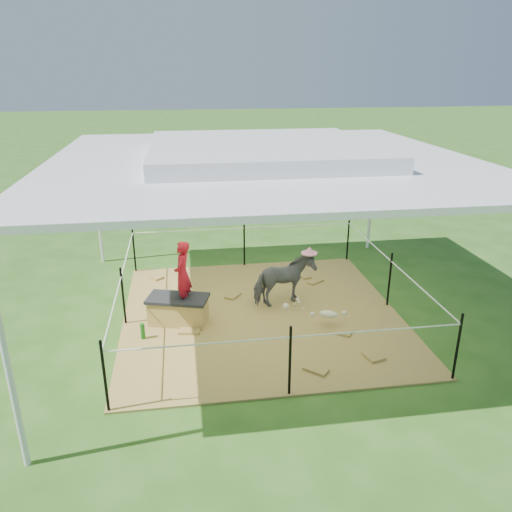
{
  "coord_description": "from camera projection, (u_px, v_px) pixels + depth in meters",
  "views": [
    {
      "loc": [
        -1.22,
        -7.49,
        3.95
      ],
      "look_at": [
        0.0,
        0.6,
        0.85
      ],
      "focal_mm": 35.0,
      "sensor_mm": 36.0,
      "label": 1
    }
  ],
  "objects": [
    {
      "name": "trash_barrel",
      "position": [
        352.0,
        197.0,
        14.28
      ],
      "size": [
        0.67,
        0.67,
        0.94
      ],
      "primitive_type": "cylinder",
      "rotation": [
        0.0,
        0.0,
        -0.12
      ],
      "color": "blue",
      "rests_on": "ground"
    },
    {
      "name": "woman",
      "position": [
        182.0,
        268.0,
        7.87
      ],
      "size": [
        0.36,
        0.45,
        1.09
      ],
      "primitive_type": "imported",
      "rotation": [
        0.0,
        0.0,
        -1.85
      ],
      "color": "red",
      "rests_on": "straw_bale"
    },
    {
      "name": "pony",
      "position": [
        284.0,
        281.0,
        8.66
      ],
      "size": [
        1.17,
        0.81,
        0.9
      ],
      "primitive_type": "imported",
      "rotation": [
        0.0,
        0.0,
        1.9
      ],
      "color": "#505155",
      "rests_on": "hay_patch"
    },
    {
      "name": "foal",
      "position": [
        329.0,
        313.0,
        7.99
      ],
      "size": [
        0.98,
        0.79,
        0.48
      ],
      "primitive_type": null,
      "rotation": [
        0.0,
        0.0,
        -0.43
      ],
      "color": "#C4B68F",
      "rests_on": "hay_patch"
    },
    {
      "name": "hay_patch",
      "position": [
        261.0,
        314.0,
        8.49
      ],
      "size": [
        4.6,
        4.6,
        0.03
      ],
      "primitive_type": "cube",
      "color": "brown",
      "rests_on": "ground"
    },
    {
      "name": "dark_cloth",
      "position": [
        178.0,
        298.0,
        8.04
      ],
      "size": [
        1.07,
        0.75,
        0.05
      ],
      "primitive_type": "cube",
      "rotation": [
        0.0,
        0.0,
        -0.28
      ],
      "color": "black",
      "rests_on": "straw_bale"
    },
    {
      "name": "picnic_table_far",
      "position": [
        354.0,
        179.0,
        17.1
      ],
      "size": [
        2.09,
        1.92,
        0.71
      ],
      "primitive_type": "cube",
      "rotation": [
        0.0,
        0.0,
        -0.53
      ],
      "color": "brown",
      "rests_on": "ground"
    },
    {
      "name": "picnic_table_near",
      "position": [
        282.0,
        187.0,
        16.06
      ],
      "size": [
        1.97,
        1.78,
        0.67
      ],
      "primitive_type": "cube",
      "rotation": [
        0.0,
        0.0,
        0.48
      ],
      "color": "#57311D",
      "rests_on": "ground"
    },
    {
      "name": "straw_bale",
      "position": [
        178.0,
        311.0,
        8.12
      ],
      "size": [
        1.0,
        0.69,
        0.4
      ],
      "primitive_type": "cube",
      "rotation": [
        0.0,
        0.0,
        -0.28
      ],
      "color": "#A9823D",
      "rests_on": "hay_patch"
    },
    {
      "name": "pink_hat",
      "position": [
        285.0,
        253.0,
        8.48
      ],
      "size": [
        0.28,
        0.28,
        0.13
      ],
      "primitive_type": "cylinder",
      "color": "pink",
      "rests_on": "pony"
    },
    {
      "name": "green_bottle",
      "position": [
        143.0,
        331.0,
        7.66
      ],
      "size": [
        0.09,
        0.09,
        0.25
      ],
      "primitive_type": "cylinder",
      "rotation": [
        0.0,
        0.0,
        -0.28
      ],
      "color": "#176A18",
      "rests_on": "hay_patch"
    },
    {
      "name": "distant_person",
      "position": [
        290.0,
        184.0,
        15.55
      ],
      "size": [
        0.54,
        0.43,
        1.1
      ],
      "primitive_type": "imported",
      "rotation": [
        0.0,
        0.0,
        3.12
      ],
      "color": "#3055B7",
      "rests_on": "ground"
    },
    {
      "name": "rope_fence",
      "position": [
        261.0,
        280.0,
        8.27
      ],
      "size": [
        4.54,
        4.54,
        1.0
      ],
      "color": "black",
      "rests_on": "ground"
    },
    {
      "name": "ground",
      "position": [
        261.0,
        315.0,
        8.49
      ],
      "size": [
        90.0,
        90.0,
        0.0
      ],
      "primitive_type": "plane",
      "color": "#2D5919",
      "rests_on": "ground"
    },
    {
      "name": "canopy_tent",
      "position": [
        262.0,
        156.0,
        7.54
      ],
      "size": [
        6.3,
        6.3,
        2.9
      ],
      "color": "silver",
      "rests_on": "ground"
    }
  ]
}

